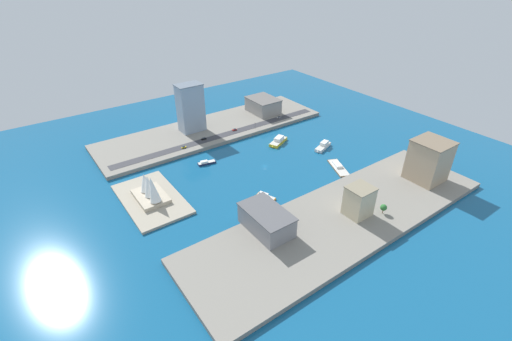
# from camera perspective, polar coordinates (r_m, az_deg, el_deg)

# --- Properties ---
(ground_plane) EXTENTS (440.00, 440.00, 0.00)m
(ground_plane) POSITION_cam_1_polar(r_m,az_deg,el_deg) (316.19, 1.41, 0.67)
(ground_plane) COLOR #145684
(quay_west) EXTENTS (70.00, 240.00, 3.51)m
(quay_west) POSITION_cam_1_polar(r_m,az_deg,el_deg) (261.09, 13.59, -7.31)
(quay_west) COLOR gray
(quay_west) RESTS_ON ground_plane
(quay_east) EXTENTS (70.00, 240.00, 3.51)m
(quay_east) POSITION_cam_1_polar(r_m,az_deg,el_deg) (383.80, -6.82, 6.53)
(quay_east) COLOR gray
(quay_east) RESTS_ON ground_plane
(peninsula_point) EXTENTS (68.95, 40.16, 2.00)m
(peninsula_point) POSITION_cam_1_polar(r_m,az_deg,el_deg) (284.47, -16.23, -4.36)
(peninsula_point) COLOR #A89E89
(peninsula_point) RESTS_ON ground_plane
(road_strip) EXTENTS (9.68, 228.00, 0.15)m
(road_strip) POSITION_cam_1_polar(r_m,az_deg,el_deg) (365.62, -5.12, 5.64)
(road_strip) COLOR #38383D
(road_strip) RESTS_ON quay_east
(ferry_white_commuter) EXTENTS (13.87, 24.09, 6.01)m
(ferry_white_commuter) POSITION_cam_1_polar(r_m,az_deg,el_deg) (351.07, 10.57, 3.82)
(ferry_white_commuter) COLOR silver
(ferry_white_commuter) RESTS_ON ground_plane
(ferry_yellow_fast) EXTENTS (17.62, 25.23, 6.16)m
(ferry_yellow_fast) POSITION_cam_1_polar(r_m,az_deg,el_deg) (355.32, 3.55, 4.68)
(ferry_yellow_fast) COLOR yellow
(ferry_yellow_fast) RESTS_ON ground_plane
(barge_flat_brown) EXTENTS (30.58, 20.21, 3.27)m
(barge_flat_brown) POSITION_cam_1_polar(r_m,az_deg,el_deg) (321.15, 12.89, 0.55)
(barge_flat_brown) COLOR brown
(barge_flat_brown) RESTS_ON ground_plane
(patrol_launch_navy) EXTENTS (7.22, 17.30, 3.46)m
(patrol_launch_navy) POSITION_cam_1_polar(r_m,az_deg,el_deg) (322.02, -7.86, 1.24)
(patrol_launch_navy) COLOR #1E284C
(patrol_launch_navy) RESTS_ON ground_plane
(water_taxi_orange) EXTENTS (15.88, 9.33, 3.57)m
(water_taxi_orange) POSITION_cam_1_polar(r_m,az_deg,el_deg) (276.09, 1.54, -4.05)
(water_taxi_orange) COLOR orange
(water_taxi_orange) RESTS_ON ground_plane
(apartment_midrise_tan) EXTENTS (26.42, 26.46, 33.71)m
(apartment_midrise_tan) POSITION_cam_1_polar(r_m,az_deg,el_deg) (314.97, 25.69, 1.45)
(apartment_midrise_tan) COLOR tan
(apartment_midrise_tan) RESTS_ON quay_west
(tower_tall_glass) EXTENTS (17.12, 25.28, 48.36)m
(tower_tall_glass) POSITION_cam_1_polar(r_m,az_deg,el_deg) (371.48, -10.32, 9.74)
(tower_tall_glass) COLOR #8C9EB2
(tower_tall_glass) RESTS_ON quay_east
(office_block_beige) EXTENTS (15.92, 17.16, 22.27)m
(office_block_beige) POSITION_cam_1_polar(r_m,az_deg,el_deg) (257.76, 15.97, -4.67)
(office_block_beige) COLOR #C6B793
(office_block_beige) RESTS_ON quay_west
(warehouse_low_gray) EXTENTS (37.50, 22.35, 15.02)m
(warehouse_low_gray) POSITION_cam_1_polar(r_m,az_deg,el_deg) (237.43, 1.66, -7.85)
(warehouse_low_gray) COLOR gray
(warehouse_low_gray) RESTS_ON quay_west
(carpark_squat_concrete) EXTENTS (36.17, 28.26, 16.19)m
(carpark_squat_concrete) POSITION_cam_1_polar(r_m,az_deg,el_deg) (417.64, 1.12, 10.30)
(carpark_squat_concrete) COLOR gray
(carpark_squat_concrete) RESTS_ON quay_east
(sedan_silver) EXTENTS (2.17, 4.99, 1.57)m
(sedan_silver) POSITION_cam_1_polar(r_m,az_deg,el_deg) (404.66, 3.65, 8.44)
(sedan_silver) COLOR black
(sedan_silver) RESTS_ON road_strip
(taxi_yellow_cab) EXTENTS (1.83, 4.54, 1.63)m
(taxi_yellow_cab) POSITION_cam_1_polar(r_m,az_deg,el_deg) (345.01, -11.35, 3.64)
(taxi_yellow_cab) COLOR black
(taxi_yellow_cab) RESTS_ON road_strip
(suv_black) EXTENTS (1.98, 5.14, 1.75)m
(suv_black) POSITION_cam_1_polar(r_m,az_deg,el_deg) (357.86, -8.26, 5.01)
(suv_black) COLOR black
(suv_black) RESTS_ON road_strip
(pickup_red) EXTENTS (2.19, 4.90, 1.62)m
(pickup_red) POSITION_cam_1_polar(r_m,az_deg,el_deg) (374.19, -3.42, 6.49)
(pickup_red) COLOR black
(pickup_red) RESTS_ON road_strip
(traffic_light_waterfront) EXTENTS (0.36, 0.36, 6.50)m
(traffic_light_waterfront) POSITION_cam_1_polar(r_m,az_deg,el_deg) (376.47, -0.14, 7.27)
(traffic_light_waterfront) COLOR black
(traffic_light_waterfront) RESTS_ON quay_east
(opera_landmark) EXTENTS (30.27, 20.79, 22.87)m
(opera_landmark) POSITION_cam_1_polar(r_m,az_deg,el_deg) (279.22, -16.48, -2.88)
(opera_landmark) COLOR #BCAD93
(opera_landmark) RESTS_ON peninsula_point
(park_tree_cluster) EXTENTS (9.73, 14.18, 7.38)m
(park_tree_cluster) POSITION_cam_1_polar(r_m,az_deg,el_deg) (265.55, 18.61, -5.63)
(park_tree_cluster) COLOR brown
(park_tree_cluster) RESTS_ON quay_west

